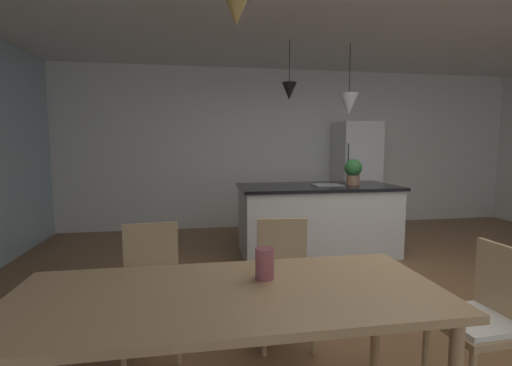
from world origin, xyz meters
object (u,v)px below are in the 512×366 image
(vase_on_dining_table, at_px, (265,263))
(chair_far_right, at_px, (284,275))
(kitchen_island, at_px, (317,219))
(potted_plant_on_island, at_px, (353,171))
(dining_table, at_px, (230,303))
(chair_kitchen_end, at_px, (483,317))
(chair_far_left, at_px, (151,284))
(refrigerator, at_px, (356,175))

(vase_on_dining_table, bearing_deg, chair_far_right, 67.57)
(kitchen_island, bearing_deg, potted_plant_on_island, 0.00)
(dining_table, xyz_separation_m, chair_far_right, (0.47, 0.80, -0.19))
(chair_far_right, height_order, potted_plant_on_island, potted_plant_on_island)
(chair_far_right, height_order, chair_kitchen_end, same)
(chair_far_left, bearing_deg, vase_on_dining_table, -45.00)
(refrigerator, relative_size, vase_on_dining_table, 11.00)
(chair_far_right, xyz_separation_m, chair_far_left, (-0.94, 0.00, 0.00))
(chair_kitchen_end, bearing_deg, refrigerator, 74.51)
(refrigerator, bearing_deg, chair_far_left, -132.66)
(chair_far_right, xyz_separation_m, potted_plant_on_island, (1.40, 1.93, 0.61))
(chair_far_right, relative_size, vase_on_dining_table, 5.31)
(potted_plant_on_island, bearing_deg, vase_on_dining_table, -122.79)
(chair_far_right, bearing_deg, chair_kitchen_end, -40.23)
(vase_on_dining_table, bearing_deg, refrigerator, 59.26)
(potted_plant_on_island, height_order, vase_on_dining_table, potted_plant_on_island)
(potted_plant_on_island, xyz_separation_m, vase_on_dining_table, (-1.68, -2.60, -0.28))
(chair_far_left, bearing_deg, refrigerator, 47.34)
(potted_plant_on_island, bearing_deg, chair_kitchen_end, -99.63)
(kitchen_island, bearing_deg, chair_kitchen_end, -89.63)
(chair_far_right, xyz_separation_m, refrigerator, (2.06, 3.26, 0.43))
(vase_on_dining_table, bearing_deg, dining_table, -146.93)
(kitchen_island, xyz_separation_m, vase_on_dining_table, (-1.20, -2.60, 0.35))
(chair_far_right, distance_m, potted_plant_on_island, 2.46)
(dining_table, bearing_deg, chair_far_right, 59.33)
(kitchen_island, height_order, potted_plant_on_island, potted_plant_on_island)
(dining_table, height_order, potted_plant_on_island, potted_plant_on_island)
(chair_far_right, bearing_deg, chair_far_left, 180.00)
(chair_kitchen_end, bearing_deg, vase_on_dining_table, 174.12)
(chair_far_right, xyz_separation_m, chair_kitchen_end, (0.94, -0.79, 0.00))
(dining_table, distance_m, potted_plant_on_island, 3.34)
(chair_far_left, xyz_separation_m, chair_kitchen_end, (1.88, -0.79, 0.00))
(chair_far_right, xyz_separation_m, vase_on_dining_table, (-0.28, -0.67, 0.33))
(chair_kitchen_end, relative_size, vase_on_dining_table, 5.31)
(kitchen_island, bearing_deg, dining_table, -117.02)
(dining_table, xyz_separation_m, refrigerator, (2.53, 4.06, 0.24))
(kitchen_island, distance_m, vase_on_dining_table, 2.88)
(chair_far_left, xyz_separation_m, vase_on_dining_table, (0.67, -0.67, 0.33))
(chair_kitchen_end, height_order, refrigerator, refrigerator)
(dining_table, relative_size, refrigerator, 1.15)
(chair_far_right, distance_m, chair_far_left, 0.94)
(chair_far_right, distance_m, kitchen_island, 2.14)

